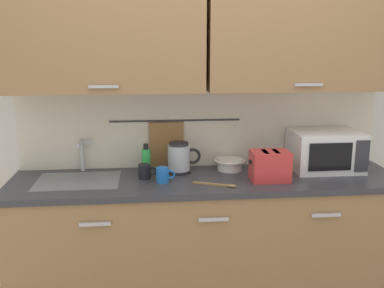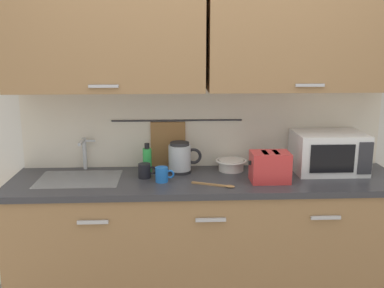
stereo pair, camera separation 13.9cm
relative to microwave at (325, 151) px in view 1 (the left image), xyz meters
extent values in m
cube|color=#997047|center=(-0.83, -0.11, -0.61)|extent=(2.50, 0.60, 0.86)
cube|color=#B7B7BC|center=(-1.52, -0.42, -0.30)|extent=(0.18, 0.02, 0.02)
cube|color=#B7B7BC|center=(-0.83, -0.42, -0.30)|extent=(0.18, 0.02, 0.02)
cube|color=#B7B7BC|center=(-0.14, -0.42, -0.30)|extent=(0.18, 0.02, 0.02)
cube|color=#333338|center=(-0.83, -0.11, -0.16)|extent=(2.53, 0.63, 0.04)
cube|color=#9EA0A5|center=(-1.66, -0.09, -0.18)|extent=(0.52, 0.38, 0.09)
cube|color=silver|center=(-0.83, 0.22, 0.21)|extent=(3.70, 0.06, 2.50)
cube|color=beige|center=(-0.83, 0.19, 0.14)|extent=(2.50, 0.01, 0.55)
cube|color=#997047|center=(-1.46, 0.03, 0.77)|extent=(1.24, 0.33, 0.70)
cube|color=#B7B7BC|center=(-1.46, -0.15, 0.47)|extent=(0.18, 0.01, 0.02)
cube|color=#997047|center=(-0.20, 0.03, 0.77)|extent=(1.24, 0.33, 0.70)
cube|color=#B7B7BC|center=(-0.20, -0.15, 0.47)|extent=(0.18, 0.01, 0.02)
cylinder|color=#333338|center=(-1.02, 0.17, 0.19)|extent=(0.90, 0.01, 0.01)
cube|color=olive|center=(-1.08, 0.17, 0.01)|extent=(0.24, 0.02, 0.34)
cylinder|color=#B2B5BA|center=(-1.66, 0.14, -0.03)|extent=(0.03, 0.03, 0.22)
cylinder|color=#B2B5BA|center=(-1.66, 0.06, 0.07)|extent=(0.02, 0.16, 0.02)
cube|color=#B2B5BA|center=(-1.62, 0.14, 0.06)|extent=(0.07, 0.02, 0.01)
cube|color=white|center=(0.00, 0.00, 0.00)|extent=(0.46, 0.34, 0.27)
cube|color=black|center=(-0.04, -0.17, 0.00)|extent=(0.29, 0.01, 0.18)
cube|color=#2D2D33|center=(0.18, -0.17, 0.00)|extent=(0.09, 0.01, 0.21)
cylinder|color=black|center=(-1.00, 0.03, -0.13)|extent=(0.16, 0.16, 0.02)
cylinder|color=#B2B7BC|center=(-1.00, 0.03, -0.03)|extent=(0.15, 0.15, 0.17)
cylinder|color=#262628|center=(-1.00, 0.03, 0.06)|extent=(0.13, 0.13, 0.02)
torus|color=black|center=(-0.91, 0.03, -0.02)|extent=(0.11, 0.02, 0.11)
cylinder|color=green|center=(-1.22, 0.06, -0.06)|extent=(0.06, 0.06, 0.16)
cylinder|color=black|center=(-1.22, 0.06, 0.04)|extent=(0.03, 0.03, 0.04)
cylinder|color=black|center=(-1.23, -0.09, -0.09)|extent=(0.08, 0.08, 0.09)
torus|color=black|center=(-1.18, -0.09, -0.09)|extent=(0.06, 0.01, 0.06)
cylinder|color=silver|center=(-0.65, 0.06, -0.10)|extent=(0.17, 0.17, 0.07)
torus|color=silver|center=(-0.65, 0.06, -0.07)|extent=(0.21, 0.21, 0.01)
cube|color=red|center=(-0.44, -0.20, -0.04)|extent=(0.24, 0.17, 0.19)
cube|color=black|center=(-0.48, -0.20, 0.05)|extent=(0.03, 0.12, 0.01)
cube|color=black|center=(-0.41, -0.20, 0.05)|extent=(0.03, 0.12, 0.01)
cube|color=black|center=(-0.57, -0.20, -0.01)|extent=(0.02, 0.02, 0.02)
cylinder|color=blue|center=(-1.12, -0.17, -0.09)|extent=(0.08, 0.08, 0.09)
torus|color=blue|center=(-1.07, -0.17, -0.09)|extent=(0.06, 0.01, 0.06)
cube|color=#9E7042|center=(-0.83, -0.25, -0.13)|extent=(0.21, 0.10, 0.01)
ellipsoid|color=#9E7042|center=(-0.71, -0.31, -0.13)|extent=(0.07, 0.06, 0.01)
camera|label=1|loc=(-1.20, -2.83, 0.73)|focal=41.37mm
camera|label=2|loc=(-1.06, -2.84, 0.73)|focal=41.37mm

